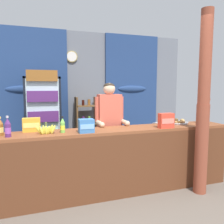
{
  "coord_description": "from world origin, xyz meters",
  "views": [
    {
      "loc": [
        -0.97,
        -2.45,
        1.55
      ],
      "look_at": [
        0.21,
        1.12,
        1.12
      ],
      "focal_mm": 35.89,
      "sensor_mm": 36.0,
      "label": 1
    }
  ],
  "objects_px": {
    "drink_fridge": "(43,115)",
    "plastic_lawn_chair": "(154,139)",
    "shopkeeper": "(109,120)",
    "soda_bottle_lime_soda": "(63,126)",
    "bottle_shelf_rack": "(86,125)",
    "pastry_tray": "(177,122)",
    "soda_bottle_grape_soda": "(8,128)",
    "snack_box_choco_powder": "(32,125)",
    "timber_post": "(203,108)",
    "stall_counter": "(118,156)",
    "banana_bunch": "(46,130)",
    "soda_bottle_iced_tea": "(0,128)",
    "snack_box_biscuit": "(86,126)",
    "snack_box_crackers": "(166,121)",
    "soda_bottle_water": "(203,116)"
  },
  "relations": [
    {
      "from": "snack_box_crackers",
      "to": "pastry_tray",
      "type": "height_order",
      "value": "snack_box_crackers"
    },
    {
      "from": "stall_counter",
      "to": "soda_bottle_water",
      "type": "relative_size",
      "value": 11.62
    },
    {
      "from": "timber_post",
      "to": "snack_box_choco_powder",
      "type": "height_order",
      "value": "timber_post"
    },
    {
      "from": "plastic_lawn_chair",
      "to": "soda_bottle_water",
      "type": "relative_size",
      "value": 2.81
    },
    {
      "from": "snack_box_biscuit",
      "to": "banana_bunch",
      "type": "height_order",
      "value": "snack_box_biscuit"
    },
    {
      "from": "soda_bottle_lime_soda",
      "to": "snack_box_choco_powder",
      "type": "bearing_deg",
      "value": 153.92
    },
    {
      "from": "plastic_lawn_chair",
      "to": "shopkeeper",
      "type": "distance_m",
      "value": 1.35
    },
    {
      "from": "soda_bottle_iced_tea",
      "to": "snack_box_biscuit",
      "type": "bearing_deg",
      "value": -8.17
    },
    {
      "from": "soda_bottle_iced_tea",
      "to": "snack_box_choco_powder",
      "type": "bearing_deg",
      "value": 21.13
    },
    {
      "from": "bottle_shelf_rack",
      "to": "banana_bunch",
      "type": "height_order",
      "value": "bottle_shelf_rack"
    },
    {
      "from": "stall_counter",
      "to": "banana_bunch",
      "type": "distance_m",
      "value": 1.05
    },
    {
      "from": "bottle_shelf_rack",
      "to": "banana_bunch",
      "type": "distance_m",
      "value": 2.18
    },
    {
      "from": "pastry_tray",
      "to": "banana_bunch",
      "type": "relative_size",
      "value": 1.4
    },
    {
      "from": "shopkeeper",
      "to": "timber_post",
      "type": "bearing_deg",
      "value": -36.68
    },
    {
      "from": "bottle_shelf_rack",
      "to": "soda_bottle_grape_soda",
      "type": "bearing_deg",
      "value": -124.54
    },
    {
      "from": "snack_box_crackers",
      "to": "stall_counter",
      "type": "bearing_deg",
      "value": 175.63
    },
    {
      "from": "snack_box_choco_powder",
      "to": "pastry_tray",
      "type": "height_order",
      "value": "snack_box_choco_powder"
    },
    {
      "from": "shopkeeper",
      "to": "soda_bottle_lime_soda",
      "type": "relative_size",
      "value": 7.43
    },
    {
      "from": "pastry_tray",
      "to": "soda_bottle_grape_soda",
      "type": "bearing_deg",
      "value": -174.84
    },
    {
      "from": "bottle_shelf_rack",
      "to": "pastry_tray",
      "type": "distance_m",
      "value": 2.12
    },
    {
      "from": "timber_post",
      "to": "soda_bottle_lime_soda",
      "type": "xyz_separation_m",
      "value": [
        -1.92,
        0.37,
        -0.21
      ]
    },
    {
      "from": "pastry_tray",
      "to": "stall_counter",
      "type": "bearing_deg",
      "value": -167.62
    },
    {
      "from": "soda_bottle_grape_soda",
      "to": "stall_counter",
      "type": "bearing_deg",
      "value": -0.67
    },
    {
      "from": "snack_box_crackers",
      "to": "snack_box_biscuit",
      "type": "relative_size",
      "value": 1.11
    },
    {
      "from": "drink_fridge",
      "to": "plastic_lawn_chair",
      "type": "distance_m",
      "value": 2.26
    },
    {
      "from": "soda_bottle_water",
      "to": "snack_box_biscuit",
      "type": "xyz_separation_m",
      "value": [
        -1.98,
        -0.13,
        -0.04
      ]
    },
    {
      "from": "timber_post",
      "to": "soda_bottle_grape_soda",
      "type": "height_order",
      "value": "timber_post"
    },
    {
      "from": "timber_post",
      "to": "snack_box_biscuit",
      "type": "bearing_deg",
      "value": 170.43
    },
    {
      "from": "bottle_shelf_rack",
      "to": "soda_bottle_lime_soda",
      "type": "height_order",
      "value": "bottle_shelf_rack"
    },
    {
      "from": "shopkeeper",
      "to": "pastry_tray",
      "type": "bearing_deg",
      "value": -15.9
    },
    {
      "from": "drink_fridge",
      "to": "soda_bottle_iced_tea",
      "type": "relative_size",
      "value": 7.85
    },
    {
      "from": "soda_bottle_water",
      "to": "soda_bottle_iced_tea",
      "type": "xyz_separation_m",
      "value": [
        -3.02,
        0.02,
        -0.03
      ]
    },
    {
      "from": "plastic_lawn_chair",
      "to": "banana_bunch",
      "type": "distance_m",
      "value": 2.42
    },
    {
      "from": "soda_bottle_lime_soda",
      "to": "pastry_tray",
      "type": "xyz_separation_m",
      "value": [
        1.86,
        0.16,
        -0.07
      ]
    },
    {
      "from": "drink_fridge",
      "to": "bottle_shelf_rack",
      "type": "relative_size",
      "value": 1.4
    },
    {
      "from": "soda_bottle_iced_tea",
      "to": "pastry_tray",
      "type": "distance_m",
      "value": 2.62
    },
    {
      "from": "soda_bottle_lime_soda",
      "to": "snack_box_biscuit",
      "type": "bearing_deg",
      "value": -18.4
    },
    {
      "from": "soda_bottle_water",
      "to": "pastry_tray",
      "type": "xyz_separation_m",
      "value": [
        -0.41,
        0.13,
        -0.11
      ]
    },
    {
      "from": "soda_bottle_lime_soda",
      "to": "soda_bottle_iced_tea",
      "type": "xyz_separation_m",
      "value": [
        -0.75,
        0.05,
        0.01
      ]
    },
    {
      "from": "drink_fridge",
      "to": "plastic_lawn_chair",
      "type": "bearing_deg",
      "value": -14.57
    },
    {
      "from": "soda_bottle_iced_tea",
      "to": "banana_bunch",
      "type": "height_order",
      "value": "soda_bottle_iced_tea"
    },
    {
      "from": "timber_post",
      "to": "pastry_tray",
      "type": "xyz_separation_m",
      "value": [
        -0.06,
        0.54,
        -0.28
      ]
    },
    {
      "from": "bottle_shelf_rack",
      "to": "banana_bunch",
      "type": "bearing_deg",
      "value": -115.25
    },
    {
      "from": "plastic_lawn_chair",
      "to": "pastry_tray",
      "type": "bearing_deg",
      "value": -93.58
    },
    {
      "from": "bottle_shelf_rack",
      "to": "pastry_tray",
      "type": "relative_size",
      "value": 3.54
    },
    {
      "from": "plastic_lawn_chair",
      "to": "snack_box_biscuit",
      "type": "xyz_separation_m",
      "value": [
        -1.62,
        -1.11,
        0.54
      ]
    },
    {
      "from": "snack_box_choco_powder",
      "to": "soda_bottle_lime_soda",
      "type": "bearing_deg",
      "value": -26.08
    },
    {
      "from": "soda_bottle_grape_soda",
      "to": "shopkeeper",
      "type": "bearing_deg",
      "value": 20.14
    },
    {
      "from": "snack_box_choco_powder",
      "to": "shopkeeper",
      "type": "bearing_deg",
      "value": 13.09
    },
    {
      "from": "soda_bottle_lime_soda",
      "to": "drink_fridge",
      "type": "bearing_deg",
      "value": 97.79
    }
  ]
}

